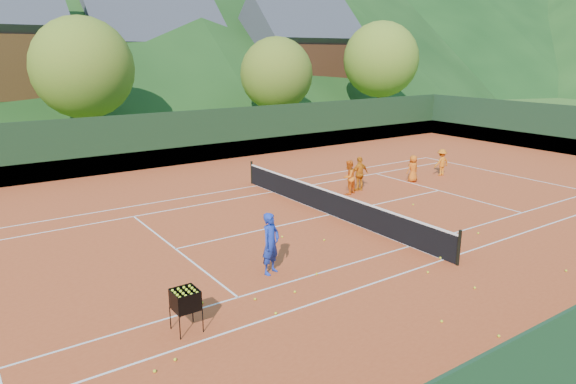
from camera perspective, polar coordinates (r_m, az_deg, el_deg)
ground at (r=20.10m, az=4.70°, el=-2.57°), size 400.00×400.00×0.00m
clay_court at (r=20.09m, az=4.71°, el=-2.55°), size 40.00×24.00×0.02m
coach at (r=14.56m, az=-1.93°, el=-5.74°), size 0.77×0.65×1.79m
student_a at (r=22.90m, az=6.75°, el=1.63°), size 0.89×0.78×1.53m
student_b at (r=23.54m, az=7.97°, el=2.02°), size 0.93×0.39×1.58m
student_c at (r=25.70m, az=13.71°, el=2.55°), size 0.67×0.46×1.31m
student_d at (r=27.44m, az=16.69°, el=3.17°), size 0.91×0.57×1.36m
tennis_ball_0 at (r=17.57m, az=-0.65°, el=-4.99°), size 0.07×0.07×0.07m
tennis_ball_1 at (r=17.32m, az=4.04°, el=-5.34°), size 0.07×0.07×0.07m
tennis_ball_2 at (r=12.70m, az=22.38°, el=-14.57°), size 0.07×0.07×0.07m
tennis_ball_3 at (r=16.97m, az=28.51°, el=-7.69°), size 0.07×0.07×0.07m
tennis_ball_4 at (r=17.32m, az=16.17°, el=-5.93°), size 0.07×0.07×0.07m
tennis_ball_6 at (r=16.50m, az=16.57°, el=-7.03°), size 0.07×0.07×0.07m
tennis_ball_7 at (r=12.88m, az=16.71°, el=-13.60°), size 0.07×0.07×0.07m
tennis_ball_8 at (r=21.85m, az=13.73°, el=-1.35°), size 0.07×0.07×0.07m
tennis_ball_9 at (r=19.09m, az=20.38°, el=-4.31°), size 0.07×0.07×0.07m
tennis_ball_10 at (r=13.35m, az=-9.52°, el=-12.05°), size 0.07×0.07×0.07m
tennis_ball_12 at (r=11.03m, az=-14.60°, el=-18.71°), size 0.07×0.07×0.07m
tennis_ball_13 at (r=13.38m, az=-3.67°, el=-11.79°), size 0.07×0.07×0.07m
tennis_ball_14 at (r=11.28m, az=-12.43°, el=-17.72°), size 0.07×0.07×0.07m
tennis_ball_15 at (r=19.85m, az=11.59°, el=-2.91°), size 0.07×0.07×0.07m
tennis_ball_16 at (r=14.80m, az=20.04°, el=-9.97°), size 0.07×0.07×0.07m
tennis_ball_17 at (r=14.77m, az=3.19°, el=-9.07°), size 0.07×0.07×0.07m
tennis_ball_18 at (r=15.38m, az=15.28°, el=-8.59°), size 0.07×0.07×0.07m
tennis_ball_19 at (r=13.72m, az=0.76°, el=-11.03°), size 0.07×0.07×0.07m
tennis_ball_20 at (r=12.70m, az=-1.37°, el=-13.32°), size 0.07×0.07×0.07m
court_lines at (r=20.09m, az=4.71°, el=-2.51°), size 23.83×11.03×0.00m
tennis_net at (r=19.94m, az=4.74°, el=-1.15°), size 0.10×12.07×1.10m
perimeter_fence at (r=19.75m, az=4.78°, el=0.93°), size 40.40×24.24×3.00m
ball_hopper at (r=11.94m, az=-11.34°, el=-11.74°), size 0.57×0.57×1.00m
chalet_mid at (r=52.06m, az=-14.51°, el=13.50°), size 12.65×8.82×11.45m
chalet_right at (r=55.14m, az=1.20°, el=14.31°), size 11.50×8.82×11.91m
tree_b at (r=35.74m, az=-21.86°, el=12.67°), size 6.40×6.40×8.40m
tree_c at (r=40.43m, az=-1.28°, el=12.97°), size 5.60×5.60×7.35m
tree_d at (r=48.76m, az=10.29°, el=14.27°), size 6.80×6.80×8.93m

